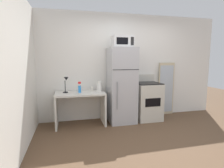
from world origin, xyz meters
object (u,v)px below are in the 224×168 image
at_px(desk, 80,103).
at_px(coffee_mug, 92,89).
at_px(oven_range, 147,101).
at_px(spray_bottle, 80,88).
at_px(microwave, 122,42).
at_px(leaning_mirror, 166,89).
at_px(desk_lamp, 66,82).
at_px(refrigerator, 122,85).
at_px(paper_towel_roll, 99,86).

height_order(desk, coffee_mug, coffee_mug).
bearing_deg(oven_range, spray_bottle, -178.77).
xyz_separation_m(desk, microwave, (0.98, -0.03, 1.37)).
distance_m(microwave, leaning_mirror, 1.81).
relative_size(desk_lamp, spray_bottle, 1.42).
bearing_deg(coffee_mug, refrigerator, -14.16).
distance_m(spray_bottle, microwave, 1.44).
relative_size(paper_towel_roll, refrigerator, 0.14).
bearing_deg(oven_range, desk_lamp, 178.79).
bearing_deg(desk, leaning_mirror, 6.49).
distance_m(desk_lamp, coffee_mug, 0.63).
height_order(coffee_mug, oven_range, oven_range).
distance_m(spray_bottle, refrigerator, 0.99).
relative_size(coffee_mug, leaning_mirror, 0.07).
xyz_separation_m(desk, desk_lamp, (-0.30, 0.05, 0.47)).
xyz_separation_m(microwave, leaning_mirror, (1.33, 0.29, -1.19)).
distance_m(paper_towel_roll, oven_range, 1.27).
distance_m(refrigerator, microwave, 1.01).
distance_m(coffee_mug, oven_range, 1.41).
bearing_deg(refrigerator, coffee_mug, 165.84).
relative_size(desk, coffee_mug, 11.53).
bearing_deg(coffee_mug, paper_towel_roll, -35.81).
bearing_deg(coffee_mug, desk_lamp, -168.36).
relative_size(oven_range, leaning_mirror, 0.79).
bearing_deg(refrigerator, paper_towel_roll, 173.98).
bearing_deg(microwave, paper_towel_roll, 171.70).
bearing_deg(spray_bottle, coffee_mug, 33.58).
bearing_deg(desk_lamp, coffee_mug, 11.64).
xyz_separation_m(desk_lamp, paper_towel_roll, (0.75, 0.00, -0.12)).
distance_m(coffee_mug, leaning_mirror, 2.02).
bearing_deg(oven_range, leaning_mirror, 21.28).
relative_size(desk_lamp, coffee_mug, 3.72).
distance_m(desk_lamp, leaning_mirror, 2.63).
bearing_deg(leaning_mirror, spray_bottle, -172.84).
xyz_separation_m(spray_bottle, paper_towel_roll, (0.46, 0.08, 0.02)).
height_order(desk_lamp, paper_towel_roll, desk_lamp).
height_order(paper_towel_roll, refrigerator, refrigerator).
distance_m(desk, refrigerator, 1.04).
bearing_deg(leaning_mirror, desk, -173.51).
xyz_separation_m(refrigerator, oven_range, (0.68, 0.01, -0.41)).
bearing_deg(refrigerator, oven_range, 0.96).
relative_size(desk, refrigerator, 0.62).
relative_size(refrigerator, leaning_mirror, 1.26).
relative_size(desk_lamp, refrigerator, 0.20).
bearing_deg(coffee_mug, desk, -149.63).
bearing_deg(paper_towel_roll, desk_lamp, -179.80).
bearing_deg(desk, paper_towel_roll, 6.46).
xyz_separation_m(desk_lamp, oven_range, (1.95, -0.04, -0.52)).
relative_size(spray_bottle, paper_towel_roll, 1.04).
xyz_separation_m(desk_lamp, leaning_mirror, (2.61, 0.21, -0.29)).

